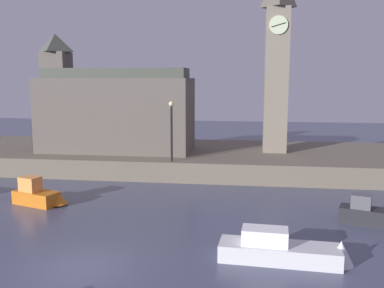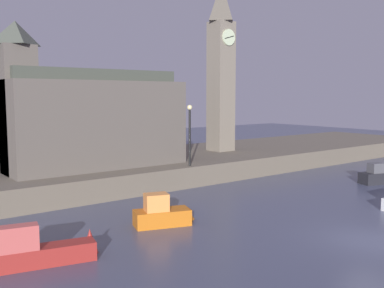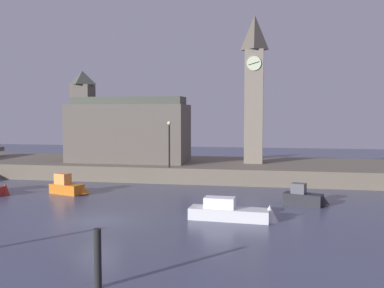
{
  "view_description": "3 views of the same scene",
  "coord_description": "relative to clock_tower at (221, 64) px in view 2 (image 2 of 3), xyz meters",
  "views": [
    {
      "loc": [
        6.52,
        -14.91,
        7.41
      ],
      "look_at": [
        2.37,
        15.29,
        2.7
      ],
      "focal_mm": 39.25,
      "sensor_mm": 36.0,
      "label": 1
    },
    {
      "loc": [
        -18.24,
        -10.34,
        6.55
      ],
      "look_at": [
        2.99,
        16.97,
        2.73
      ],
      "focal_mm": 41.68,
      "sensor_mm": 36.0,
      "label": 2
    },
    {
      "loc": [
        10.24,
        -23.85,
        6.45
      ],
      "look_at": [
        2.53,
        17.88,
        3.51
      ],
      "focal_mm": 39.57,
      "sensor_mm": 36.0,
      "label": 3
    }
  ],
  "objects": [
    {
      "name": "ground_plane",
      "position": [
        -8.59,
        -19.93,
        -9.29
      ],
      "size": [
        120.0,
        120.0,
        0.0
      ],
      "primitive_type": "plane",
      "color": "#474C66"
    },
    {
      "name": "parliament_hall",
      "position": [
        -13.47,
        -1.15,
        -4.39
      ],
      "size": [
        12.45,
        5.31,
        9.64
      ],
      "color": "#5B544C",
      "rests_on": "far_embankment"
    },
    {
      "name": "far_embankment",
      "position": [
        -8.59,
        0.07,
        -8.54
      ],
      "size": [
        70.0,
        12.0,
        1.5
      ],
      "primitive_type": "cube",
      "color": "#6B6051",
      "rests_on": "ground"
    },
    {
      "name": "boat_dinghy_red",
      "position": [
        -21.4,
        -13.51,
        -8.73
      ],
      "size": [
        5.5,
        1.96,
        1.92
      ],
      "color": "maroon",
      "rests_on": "ground"
    },
    {
      "name": "clock_tower",
      "position": [
        0.0,
        0.0,
        0.0
      ],
      "size": [
        2.05,
        2.1,
        15.02
      ],
      "color": "slate",
      "rests_on": "far_embankment"
    },
    {
      "name": "boat_barge_dark",
      "position": [
        4.23,
        -13.02,
        -8.75
      ],
      "size": [
        3.41,
        1.91,
        1.57
      ],
      "color": "#232328",
      "rests_on": "ground"
    },
    {
      "name": "streetlamp",
      "position": [
        -7.63,
        -5.31,
        -5.11
      ],
      "size": [
        0.36,
        0.36,
        4.35
      ],
      "color": "black",
      "rests_on": "far_embankment"
    },
    {
      "name": "boat_patrol_orange",
      "position": [
        -14.41,
        -12.09,
        -8.72
      ],
      "size": [
        3.59,
        2.02,
        1.68
      ],
      "color": "orange",
      "rests_on": "ground"
    }
  ]
}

